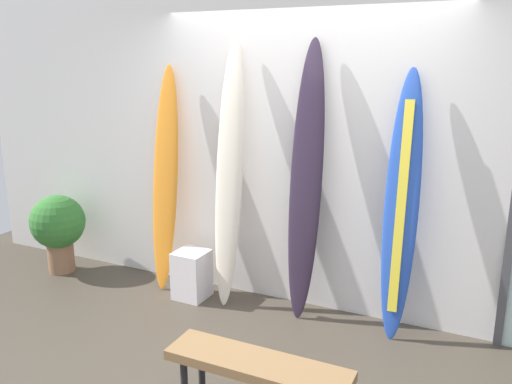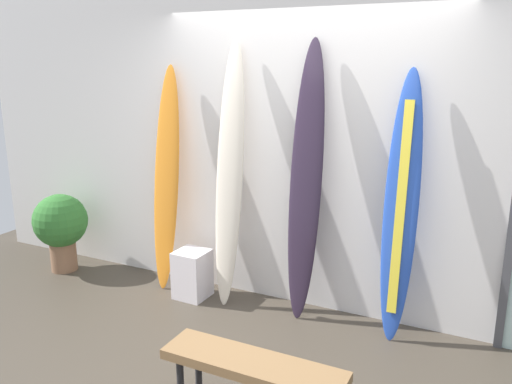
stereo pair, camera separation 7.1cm
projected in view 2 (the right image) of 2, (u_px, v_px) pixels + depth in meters
ground at (235, 375)px, 3.62m from camera, size 8.00×8.00×0.04m
wall_back at (307, 145)px, 4.40m from camera, size 7.20×0.20×2.80m
surfboard_sunset at (166, 180)px, 4.77m from camera, size 0.29×0.31×2.07m
surfboard_ivory at (230, 176)px, 4.45m from camera, size 0.26×0.38×2.28m
surfboard_charcoal at (306, 186)px, 4.19m from camera, size 0.28×0.30×2.28m
surfboard_cobalt at (401, 209)px, 3.87m from camera, size 0.26×0.30×2.06m
display_block_left at (192, 274)px, 4.72m from camera, size 0.29×0.29×0.44m
potted_plant at (61, 225)px, 5.26m from camera, size 0.54×0.54×0.80m
bench at (253, 369)px, 3.00m from camera, size 1.10×0.29×0.43m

